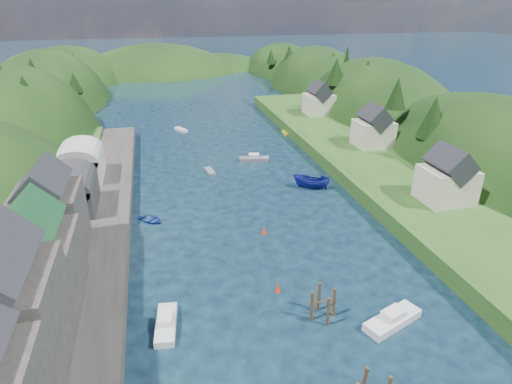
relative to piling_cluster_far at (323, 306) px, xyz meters
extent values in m
plane|color=black|center=(-1.33, 45.02, -1.40)|extent=(600.00, 600.00, 0.00)
ellipsoid|color=black|center=(-46.33, 70.02, -10.50)|extent=(44.00, 75.56, 52.00)
ellipsoid|color=black|center=(-46.33, 113.02, -9.84)|extent=(44.00, 75.56, 48.19)
ellipsoid|color=black|center=(-46.33, 155.02, -8.23)|extent=(44.00, 75.56, 39.00)
ellipsoid|color=black|center=(43.67, 27.02, -9.19)|extent=(36.00, 75.56, 44.49)
ellipsoid|color=black|center=(43.67, 70.02, -9.80)|extent=(36.00, 75.56, 48.00)
ellipsoid|color=black|center=(43.67, 113.02, -9.19)|extent=(36.00, 75.56, 44.49)
ellipsoid|color=black|center=(43.67, 155.02, -7.70)|extent=(36.00, 75.56, 36.00)
ellipsoid|color=black|center=(-11.33, 165.02, -11.40)|extent=(80.00, 60.00, 44.00)
ellipsoid|color=black|center=(16.67, 175.02, -13.40)|extent=(70.00, 56.00, 36.00)
cone|color=black|center=(-38.83, 61.51, 11.51)|extent=(4.73, 4.73, 6.28)
cone|color=black|center=(-43.82, 66.78, 12.34)|extent=(4.34, 4.34, 8.29)
cone|color=black|center=(-40.12, 79.85, 6.90)|extent=(5.28, 5.28, 4.92)
cone|color=black|center=(-43.93, 91.79, 11.00)|extent=(4.77, 4.77, 6.73)
cone|color=black|center=(-34.74, 94.94, 7.23)|extent=(4.07, 4.07, 5.28)
cone|color=black|center=(-43.43, 114.94, 8.94)|extent=(4.56, 4.56, 9.27)
cone|color=black|center=(-43.79, 117.69, 6.88)|extent=(4.75, 4.75, 5.90)
cone|color=black|center=(-39.38, 130.13, 7.60)|extent=(4.27, 4.27, 7.30)
cone|color=black|center=(40.25, 22.76, 9.87)|extent=(5.03, 5.03, 6.93)
cone|color=black|center=(33.65, 33.22, 8.96)|extent=(5.29, 5.29, 7.47)
cone|color=black|center=(32.34, 43.87, 11.19)|extent=(4.07, 4.07, 6.21)
cone|color=black|center=(40.35, 53.82, 6.94)|extent=(3.40, 3.40, 6.14)
cone|color=black|center=(38.69, 68.77, 9.97)|extent=(4.94, 4.94, 8.68)
cone|color=black|center=(32.20, 73.29, 10.98)|extent=(5.25, 5.25, 6.66)
cone|color=black|center=(42.34, 88.96, 11.38)|extent=(3.36, 3.36, 8.64)
cone|color=black|center=(42.55, 99.50, 9.18)|extent=(4.57, 4.57, 6.85)
cone|color=black|center=(41.17, 111.32, 7.62)|extent=(3.59, 3.59, 6.16)
cone|color=black|center=(35.56, 123.10, 9.96)|extent=(4.14, 4.14, 5.54)
cone|color=black|center=(32.72, 137.73, 7.13)|extent=(3.83, 3.83, 5.75)
cube|color=#2D2B28|center=(-25.33, 15.02, -0.40)|extent=(12.00, 110.00, 2.00)
cube|color=#234719|center=(-32.33, 15.02, -0.15)|extent=(12.00, 110.00, 2.50)
cube|color=#2D2B28|center=(-27.33, -1.98, 5.10)|extent=(8.00, 9.00, 9.00)
cube|color=#2D2B28|center=(-27.33, 7.02, 4.10)|extent=(8.00, 9.00, 7.00)
cube|color=#1E592D|center=(-27.33, 7.02, 8.56)|extent=(5.88, 9.36, 5.88)
cube|color=#2D2B28|center=(-27.33, 16.02, 4.60)|extent=(7.00, 8.00, 8.00)
cube|color=black|center=(-27.33, 16.02, 9.44)|extent=(5.15, 8.32, 5.15)
cube|color=#2D2D30|center=(-27.33, 28.02, 2.60)|extent=(7.00, 9.00, 4.00)
cylinder|color=#2D2D30|center=(-27.33, 28.02, 4.60)|extent=(7.00, 9.00, 7.00)
cube|color=#B2B2A8|center=(-27.33, 40.02, 2.60)|extent=(7.00, 9.00, 4.00)
cylinder|color=#B2B2A8|center=(-27.33, 40.02, 4.60)|extent=(7.00, 9.00, 7.00)
cube|color=#234719|center=(23.67, 35.02, -0.20)|extent=(16.00, 120.00, 2.40)
cube|color=beige|center=(25.67, 17.02, 3.50)|extent=(7.00, 6.00, 5.00)
cube|color=black|center=(25.67, 17.02, 6.84)|extent=(5.15, 6.24, 5.15)
cube|color=beige|center=(27.67, 43.02, 3.50)|extent=(7.00, 6.00, 5.00)
cube|color=black|center=(27.67, 43.02, 6.84)|extent=(5.15, 6.24, 5.15)
cube|color=beige|center=(26.67, 70.02, 3.50)|extent=(7.00, 6.00, 5.00)
cube|color=black|center=(26.67, 70.02, 6.84)|extent=(5.15, 6.24, 5.15)
cylinder|color=#382314|center=(1.20, 0.00, -0.03)|extent=(0.32, 0.32, 3.95)
cylinder|color=#382314|center=(0.00, 1.20, -0.03)|extent=(0.32, 0.32, 3.95)
cylinder|color=#382314|center=(-1.20, 0.00, -0.03)|extent=(0.32, 0.32, 3.95)
cylinder|color=#382314|center=(0.00, -1.20, -0.03)|extent=(0.32, 0.32, 3.95)
cylinder|color=#382314|center=(0.00, 0.00, 0.61)|extent=(2.89, 0.16, 0.16)
cone|color=red|center=(-3.23, 5.12, -0.95)|extent=(0.70, 0.70, 0.90)
sphere|color=red|center=(-3.23, 5.12, -0.45)|extent=(0.30, 0.30, 0.30)
cone|color=red|center=(-1.46, 17.79, -0.95)|extent=(0.70, 0.70, 0.90)
sphere|color=red|center=(-1.46, 17.79, -0.45)|extent=(0.30, 0.30, 0.30)
cube|color=silver|center=(6.42, -2.49, -1.00)|extent=(6.78, 4.31, 0.90)
cube|color=silver|center=(6.42, -2.49, -0.15)|extent=(2.64, 2.20, 0.70)
cube|color=silver|center=(-15.50, 2.27, -1.04)|extent=(2.54, 5.88, 0.80)
cube|color=silver|center=(-15.50, 2.27, -0.25)|extent=(1.54, 2.13, 0.70)
cube|color=slate|center=(-5.51, 42.09, -1.16)|extent=(1.76, 3.92, 0.53)
cube|color=slate|center=(3.92, 46.16, -1.03)|extent=(6.10, 3.03, 0.82)
cube|color=silver|center=(3.92, 46.16, -0.23)|extent=(2.27, 1.72, 0.70)
imported|color=navy|center=(-16.52, 25.14, -1.13)|extent=(4.90, 4.90, 0.84)
cube|color=silver|center=(-8.46, 71.14, -1.14)|extent=(3.15, 4.37, 0.59)
cube|color=#CCD318|center=(15.67, 62.30, -1.16)|extent=(1.32, 3.83, 0.53)
imported|color=navy|center=(10.23, 30.89, -0.36)|extent=(6.57, 4.81, 2.39)
camera|label=1|loc=(-14.69, -31.72, 28.23)|focal=30.00mm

